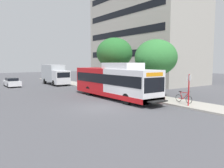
{
  "coord_description": "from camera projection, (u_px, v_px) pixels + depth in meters",
  "views": [
    {
      "loc": [
        -9.57,
        -15.34,
        3.73
      ],
      "look_at": [
        2.89,
        2.48,
        1.6
      ],
      "focal_mm": 36.26,
      "sensor_mm": 36.0,
      "label": 1
    }
  ],
  "objects": [
    {
      "name": "ground_plane",
      "position": [
        62.0,
        96.0,
        24.86
      ],
      "size": [
        120.0,
        120.0,
        0.0
      ],
      "primitive_type": "plane",
      "color": "#4C4C51"
    },
    {
      "name": "sidewalk_curb",
      "position": [
        123.0,
        92.0,
        27.21
      ],
      "size": [
        3.0,
        56.0,
        0.14
      ],
      "primitive_type": "cube",
      "color": "#A8A399",
      "rests_on": "ground"
    },
    {
      "name": "transit_bus",
      "position": [
        114.0,
        82.0,
        23.09
      ],
      "size": [
        2.58,
        12.25,
        3.65
      ],
      "color": "white",
      "rests_on": "ground"
    },
    {
      "name": "bus_stop_sign_pole",
      "position": [
        189.0,
        87.0,
        18.46
      ],
      "size": [
        0.1,
        0.36,
        2.6
      ],
      "color": "red",
      "rests_on": "sidewalk_curb"
    },
    {
      "name": "bicycle_parked",
      "position": [
        184.0,
        98.0,
        19.99
      ],
      "size": [
        0.52,
        1.76,
        1.02
      ],
      "color": "black",
      "rests_on": "sidewalk_curb"
    },
    {
      "name": "street_tree_near_stop",
      "position": [
        156.0,
        57.0,
        23.57
      ],
      "size": [
        4.42,
        4.42,
        5.94
      ],
      "color": "#4C3823",
      "rests_on": "sidewalk_curb"
    },
    {
      "name": "street_tree_mid_block",
      "position": [
        114.0,
        53.0,
        30.14
      ],
      "size": [
        4.78,
        4.78,
        6.8
      ],
      "color": "#4C3823",
      "rests_on": "sidewalk_curb"
    },
    {
      "name": "parked_car_far_lane",
      "position": [
        12.0,
        82.0,
        34.16
      ],
      "size": [
        1.8,
        4.5,
        1.33
      ],
      "color": "silver",
      "rests_on": "ground"
    },
    {
      "name": "box_truck_background",
      "position": [
        55.0,
        74.0,
        37.1
      ],
      "size": [
        2.32,
        7.01,
        3.25
      ],
      "color": "silver",
      "rests_on": "ground"
    },
    {
      "name": "lattice_comm_tower",
      "position": [
        101.0,
        45.0,
        53.57
      ],
      "size": [
        1.1,
        1.1,
        23.41
      ],
      "color": "#B7B7BC",
      "rests_on": "ground"
    }
  ]
}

